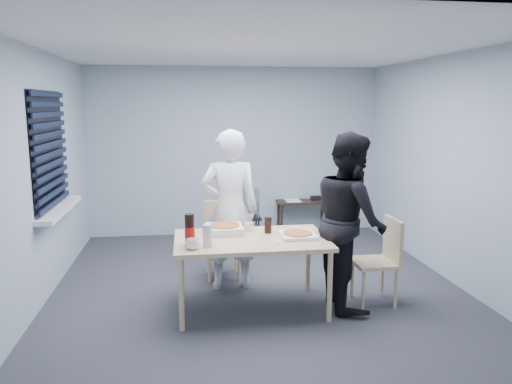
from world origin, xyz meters
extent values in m
plane|color=#313237|center=(0.00, 0.00, 0.00)|extent=(5.00, 5.00, 0.00)
plane|color=white|center=(0.00, 0.00, 2.60)|extent=(5.00, 5.00, 0.00)
plane|color=#A1AEB5|center=(0.00, 2.50, 1.30)|extent=(4.50, 0.00, 4.50)
plane|color=#A1AEB5|center=(0.00, -2.50, 1.30)|extent=(4.50, 0.00, 4.50)
plane|color=#A1AEB5|center=(-2.25, 0.00, 1.30)|extent=(0.00, 5.00, 5.00)
plane|color=#A1AEB5|center=(2.25, 0.00, 1.30)|extent=(0.00, 5.00, 5.00)
plane|color=black|center=(-2.23, 0.40, 1.55)|extent=(0.00, 1.30, 1.30)
cube|color=black|center=(-2.21, 0.40, 1.55)|extent=(0.04, 1.30, 1.25)
cube|color=silver|center=(-2.16, 0.40, 0.89)|extent=(0.18, 1.42, 0.05)
cube|color=beige|center=(-0.15, -0.54, 0.71)|extent=(1.50, 0.95, 0.04)
cylinder|color=beige|center=(-0.84, -0.95, 0.34)|extent=(0.05, 0.05, 0.69)
cylinder|color=beige|center=(-0.84, -0.13, 0.34)|extent=(0.05, 0.05, 0.69)
cylinder|color=beige|center=(0.54, -0.95, 0.34)|extent=(0.05, 0.05, 0.69)
cylinder|color=beige|center=(0.54, -0.13, 0.34)|extent=(0.05, 0.05, 0.69)
cube|color=beige|center=(-0.36, 0.44, 0.43)|extent=(0.42, 0.42, 0.04)
cube|color=beige|center=(-0.36, 0.63, 0.67)|extent=(0.42, 0.04, 0.44)
cylinder|color=beige|center=(-0.53, 0.27, 0.21)|extent=(0.03, 0.03, 0.41)
cylinder|color=beige|center=(-0.53, 0.61, 0.21)|extent=(0.03, 0.03, 0.41)
cylinder|color=beige|center=(-0.19, 0.27, 0.21)|extent=(0.03, 0.03, 0.41)
cylinder|color=beige|center=(-0.19, 0.61, 0.21)|extent=(0.03, 0.03, 0.41)
cube|color=beige|center=(1.12, -0.58, 0.43)|extent=(0.42, 0.42, 0.04)
cube|color=beige|center=(1.31, -0.58, 0.67)|extent=(0.04, 0.42, 0.44)
cylinder|color=beige|center=(0.95, -0.75, 0.21)|extent=(0.03, 0.03, 0.41)
cylinder|color=beige|center=(0.95, -0.41, 0.21)|extent=(0.03, 0.03, 0.41)
cylinder|color=beige|center=(1.29, -0.75, 0.21)|extent=(0.03, 0.03, 0.41)
cylinder|color=beige|center=(1.29, -0.41, 0.21)|extent=(0.03, 0.03, 0.41)
imported|color=white|center=(-0.30, 0.09, 0.89)|extent=(0.65, 0.42, 1.77)
imported|color=black|center=(0.85, -0.56, 0.89)|extent=(0.47, 0.86, 1.77)
cube|color=#321E14|center=(1.04, 2.28, 0.51)|extent=(0.80, 0.35, 0.04)
cylinder|color=#321E14|center=(0.69, 2.14, 0.25)|extent=(0.04, 0.04, 0.50)
cylinder|color=#321E14|center=(0.69, 2.42, 0.25)|extent=(0.04, 0.04, 0.50)
cylinder|color=#321E14|center=(1.40, 2.14, 0.25)|extent=(0.04, 0.04, 0.50)
cylinder|color=#321E14|center=(1.40, 2.42, 0.25)|extent=(0.04, 0.04, 0.50)
cube|color=black|center=(0.10, 1.62, 0.44)|extent=(0.33, 0.33, 0.04)
cylinder|color=black|center=(-0.02, 1.50, 0.21)|extent=(0.04, 0.04, 0.42)
cylinder|color=black|center=(-0.02, 1.75, 0.21)|extent=(0.04, 0.04, 0.42)
cylinder|color=black|center=(0.23, 1.50, 0.21)|extent=(0.04, 0.04, 0.42)
cylinder|color=black|center=(0.23, 1.75, 0.21)|extent=(0.04, 0.04, 0.42)
cube|color=slate|center=(0.10, 1.62, 0.66)|extent=(0.29, 0.15, 0.40)
cube|color=slate|center=(0.10, 1.52, 0.61)|extent=(0.21, 0.06, 0.19)
cube|color=white|center=(-0.39, -0.30, 0.75)|extent=(0.36, 0.36, 0.04)
cube|color=white|center=(-0.39, -0.30, 0.79)|extent=(0.36, 0.36, 0.04)
cylinder|color=#CC7F38|center=(-0.39, -0.30, 0.81)|extent=(0.31, 0.31, 0.01)
cube|color=white|center=(0.31, -0.57, 0.75)|extent=(0.34, 0.34, 0.04)
cylinder|color=#CC7F38|center=(0.31, -0.57, 0.77)|extent=(0.29, 0.29, 0.01)
imported|color=white|center=(-0.73, -0.85, 0.78)|extent=(0.17, 0.17, 0.10)
imported|color=white|center=(-0.14, -0.27, 0.78)|extent=(0.10, 0.10, 0.09)
cylinder|color=black|center=(0.05, -0.36, 0.81)|extent=(0.08, 0.08, 0.17)
cylinder|color=black|center=(-0.75, -0.72, 0.88)|extent=(0.09, 0.09, 0.30)
cylinder|color=red|center=(-0.75, -0.72, 0.86)|extent=(0.09, 0.09, 0.10)
cylinder|color=silver|center=(-0.59, -0.78, 0.83)|extent=(0.11, 0.11, 0.21)
torus|color=red|center=(0.07, -0.78, 0.73)|extent=(0.05, 0.05, 0.00)
cube|color=white|center=(0.89, 2.31, 0.53)|extent=(0.34, 0.38, 0.01)
cube|color=black|center=(1.26, 2.30, 0.56)|extent=(0.17, 0.14, 0.06)
camera|label=1|loc=(-0.78, -5.26, 2.03)|focal=35.00mm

